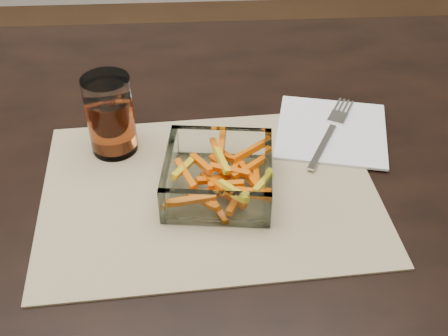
{
  "coord_description": "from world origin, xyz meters",
  "views": [
    {
      "loc": [
        0.05,
        -0.63,
        1.27
      ],
      "look_at": [
        0.08,
        -0.06,
        0.78
      ],
      "focal_mm": 45.0,
      "sensor_mm": 36.0,
      "label": 1
    }
  ],
  "objects_px": {
    "glass_bowl": "(218,177)",
    "fork": "(331,129)",
    "tumbler": "(111,118)",
    "dining_table": "(171,205)"
  },
  "relations": [
    {
      "from": "glass_bowl",
      "to": "fork",
      "type": "height_order",
      "value": "glass_bowl"
    },
    {
      "from": "glass_bowl",
      "to": "tumbler",
      "type": "distance_m",
      "value": 0.18
    },
    {
      "from": "dining_table",
      "to": "fork",
      "type": "bearing_deg",
      "value": 11.86
    },
    {
      "from": "dining_table",
      "to": "glass_bowl",
      "type": "distance_m",
      "value": 0.15
    },
    {
      "from": "dining_table",
      "to": "tumbler",
      "type": "xyz_separation_m",
      "value": [
        -0.08,
        0.03,
        0.15
      ]
    },
    {
      "from": "dining_table",
      "to": "tumbler",
      "type": "bearing_deg",
      "value": 156.83
    },
    {
      "from": "tumbler",
      "to": "fork",
      "type": "xyz_separation_m",
      "value": [
        0.33,
        0.02,
        -0.05
      ]
    },
    {
      "from": "tumbler",
      "to": "glass_bowl",
      "type": "bearing_deg",
      "value": -33.96
    },
    {
      "from": "glass_bowl",
      "to": "tumbler",
      "type": "xyz_separation_m",
      "value": [
        -0.15,
        0.1,
        0.03
      ]
    },
    {
      "from": "dining_table",
      "to": "glass_bowl",
      "type": "relative_size",
      "value": 10.37
    }
  ]
}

